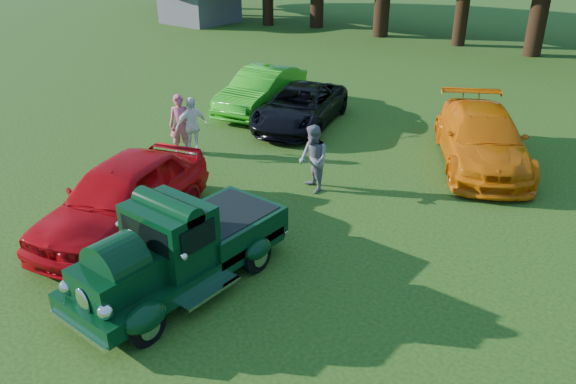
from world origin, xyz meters
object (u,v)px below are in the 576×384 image
Objects in this scene: red_convertible at (123,196)px; back_car_black at (300,106)px; back_car_lime at (262,90)px; hero_pickup at (181,249)px; spectator_pink at (181,125)px; spectator_grey at (313,159)px; spectator_white at (192,126)px; back_car_orange at (482,138)px.

back_car_black is at bearing 81.72° from red_convertible.
back_car_black is (2.12, -0.47, -0.09)m from back_car_lime.
spectator_pink reaches higher than hero_pickup.
back_car_lime is 4.79m from spectator_pink.
red_convertible is 4.72m from spectator_grey.
spectator_pink reaches higher than red_convertible.
spectator_white is at bearing 135.47° from hero_pickup.
spectator_grey is 1.01× the size of spectator_white.
red_convertible is 4.61m from spectator_pink.
spectator_pink is at bearing 105.13° from red_convertible.
red_convertible is at bearing -85.26° from spectator_grey.
back_car_black is 4.13m from spectator_white.
hero_pickup is 0.95× the size of back_car_black.
red_convertible is 2.83× the size of spectator_white.
spectator_white is (-6.94, -4.52, 0.09)m from back_car_orange.
back_car_orange is (2.15, 9.24, 0.01)m from hero_pickup.
hero_pickup is 9.48m from back_car_orange.
spectator_pink is at bearing -144.88° from spectator_grey.
back_car_orange is (8.14, 0.03, 0.02)m from back_car_lime.
back_car_orange is 2.98× the size of spectator_pink.
red_convertible reaches higher than back_car_black.
hero_pickup is at bearing -83.95° from back_car_black.
back_car_black is 5.12m from spectator_grey.
back_car_orange is 3.08× the size of spectator_grey.
red_convertible is at bearing -98.96° from spectator_pink.
spectator_white reaches higher than back_car_orange.
spectator_white is at bearing -87.63° from back_car_lime.
hero_pickup reaches higher than back_car_lime.
hero_pickup reaches higher than red_convertible.
hero_pickup is 6.77m from spectator_pink.
spectator_grey is at bearing 46.87° from red_convertible.
back_car_black is at bearing 161.45° from spectator_grey.
hero_pickup is at bearing -133.72° from back_car_orange.
back_car_black is at bearing 2.60° from spectator_white.
spectator_pink is at bearing 143.95° from spectator_white.
back_car_black is at bearing 154.09° from back_car_orange.
spectator_white is (0.26, 0.20, -0.04)m from spectator_pink.
hero_pickup is 2.60× the size of spectator_grey.
hero_pickup is 10.99m from back_car_lime.
red_convertible is 2.81× the size of spectator_grey.
hero_pickup is 2.62× the size of spectator_white.
back_car_lime is 2.17m from back_car_black.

